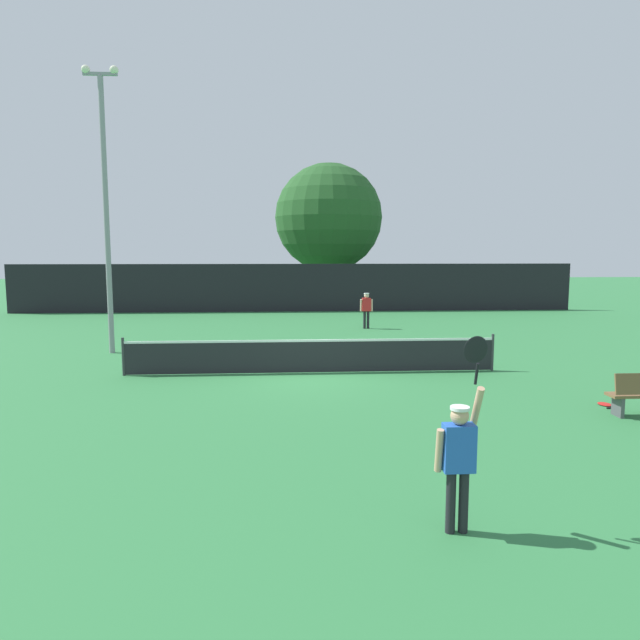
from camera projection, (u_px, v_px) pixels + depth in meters
ground_plane at (312, 373)px, 16.20m from camera, size 120.00×120.00×0.00m
tennis_net at (312, 355)px, 16.14m from camera, size 10.59×0.08×1.07m
perimeter_fence at (297, 288)px, 32.82m from camera, size 32.48×0.12×2.76m
player_serving at (459, 449)px, 6.88m from camera, size 0.67×0.38×2.42m
player_receiving at (366, 307)px, 25.50m from camera, size 0.57×0.24×1.60m
tennis_ball at (228, 362)px, 17.62m from camera, size 0.07×0.07×0.07m
spare_racket at (605, 404)px, 12.77m from camera, size 0.28×0.52×0.04m
light_pole at (105, 195)px, 18.83m from camera, size 1.18×0.28×9.43m
large_tree at (329, 218)px, 38.34m from camera, size 7.21×7.21×9.35m
parked_car_near at (327, 289)px, 41.08m from camera, size 2.40×4.40×1.69m
parked_car_mid at (380, 290)px, 40.16m from camera, size 1.92×4.20×1.69m
parked_car_far at (438, 289)px, 41.27m from camera, size 2.43×4.41×1.69m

